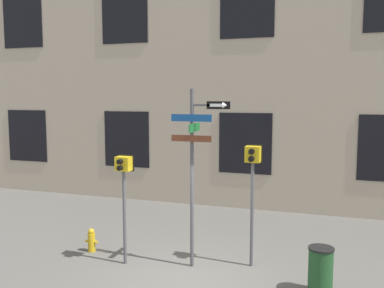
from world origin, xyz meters
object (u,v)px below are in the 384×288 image
Objects in this scene: pedestrian_signal_left at (124,179)px; fire_hydrant at (91,240)px; pedestrian_signal_right at (253,171)px; trash_bin at (321,270)px; street_sign_pole at (195,161)px.

pedestrian_signal_left is 2.27m from fire_hydrant.
trash_bin is (1.65, -0.99, -1.86)m from pedestrian_signal_right.
street_sign_pole is 1.80m from pedestrian_signal_left.
fire_hydrant is 0.63× the size of trash_bin.
street_sign_pole is at bearing -159.74° from pedestrian_signal_right.
trash_bin is at bearing -1.74° from pedestrian_signal_left.
fire_hydrant is at bearing 159.58° from pedestrian_signal_left.
street_sign_pole is 1.59× the size of pedestrian_signal_left.
pedestrian_signal_left is at bearing -20.42° from fire_hydrant.
trash_bin is (2.96, -0.51, -2.10)m from street_sign_pole.
fire_hydrant is at bearing -174.77° from pedestrian_signal_right.
trash_bin reaches higher than fire_hydrant.
pedestrian_signal_right is at bearing 15.80° from pedestrian_signal_left.
fire_hydrant is (-1.24, 0.46, -1.84)m from pedestrian_signal_left.
pedestrian_signal_right is 3.00× the size of trash_bin.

